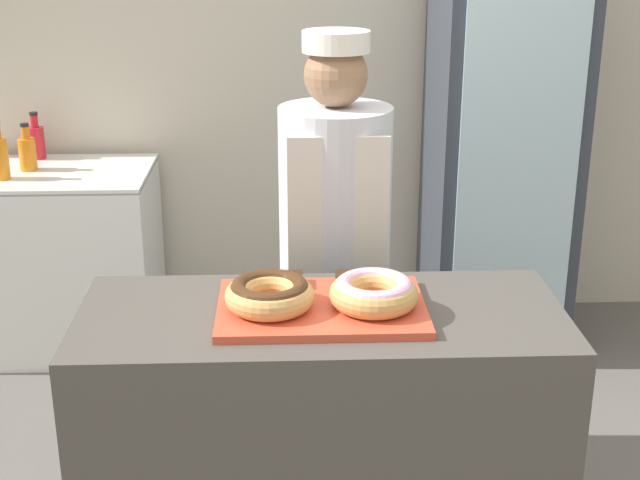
% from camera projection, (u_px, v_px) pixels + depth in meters
% --- Properties ---
extents(wall_back, '(8.00, 0.06, 2.70)m').
position_uv_depth(wall_back, '(303.00, 53.00, 4.37)').
color(wall_back, beige).
rests_on(wall_back, ground_plane).
extents(display_counter, '(1.38, 0.59, 0.92)m').
position_uv_depth(display_counter, '(321.00, 452.00, 2.67)').
color(display_counter, '#4C4742').
rests_on(display_counter, ground_plane).
extents(serving_tray, '(0.58, 0.40, 0.02)m').
position_uv_depth(serving_tray, '(321.00, 308.00, 2.51)').
color(serving_tray, '#D84C33').
rests_on(serving_tray, display_counter).
extents(donut_chocolate_glaze, '(0.25, 0.25, 0.08)m').
position_uv_depth(donut_chocolate_glaze, '(270.00, 293.00, 2.46)').
color(donut_chocolate_glaze, tan).
rests_on(donut_chocolate_glaze, serving_tray).
extents(donut_light_glaze, '(0.25, 0.25, 0.08)m').
position_uv_depth(donut_light_glaze, '(374.00, 292.00, 2.47)').
color(donut_light_glaze, tan).
rests_on(donut_light_glaze, serving_tray).
extents(brownie_back_left, '(0.08, 0.08, 0.03)m').
position_uv_depth(brownie_back_left, '(289.00, 280.00, 2.63)').
color(brownie_back_left, '#382111').
rests_on(brownie_back_left, serving_tray).
extents(brownie_back_right, '(0.08, 0.08, 0.03)m').
position_uv_depth(brownie_back_right, '(349.00, 279.00, 2.64)').
color(brownie_back_right, '#382111').
rests_on(brownie_back_right, serving_tray).
extents(baker_person, '(0.39, 0.39, 1.63)m').
position_uv_depth(baker_person, '(335.00, 255.00, 3.13)').
color(baker_person, '#4C4C51').
rests_on(baker_person, ground_plane).
extents(beverage_fridge, '(0.63, 0.70, 1.84)m').
position_uv_depth(beverage_fridge, '(499.00, 157.00, 4.17)').
color(beverage_fridge, '#333842').
rests_on(beverage_fridge, ground_plane).
extents(chest_freezer, '(0.97, 0.64, 0.87)m').
position_uv_depth(chest_freezer, '(53.00, 259.00, 4.25)').
color(chest_freezer, white).
rests_on(chest_freezer, ground_plane).
extents(bottle_red, '(0.08, 0.08, 0.23)m').
position_uv_depth(bottle_red, '(36.00, 141.00, 4.31)').
color(bottle_red, red).
rests_on(bottle_red, chest_freezer).
extents(bottle_orange, '(0.08, 0.08, 0.22)m').
position_uv_depth(bottle_orange, '(27.00, 152.00, 4.10)').
color(bottle_orange, orange).
rests_on(bottle_orange, chest_freezer).
extents(bottle_orange_b, '(0.07, 0.07, 0.27)m').
position_uv_depth(bottle_orange_b, '(0.00, 157.00, 3.95)').
color(bottle_orange_b, orange).
rests_on(bottle_orange_b, chest_freezer).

